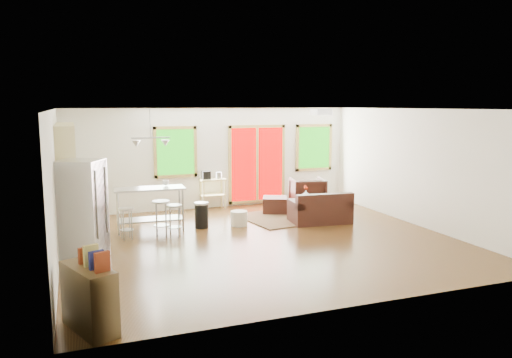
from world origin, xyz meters
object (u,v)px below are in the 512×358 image
object	(u,v)px
rug	(292,216)
coffee_table	(311,202)
loveseat	(320,211)
island	(150,201)
armchair	(307,191)
refrigerator	(82,211)
kitchen_cart	(212,183)
ottoman	(275,205)

from	to	relation	value
rug	coffee_table	distance (m)	0.66
loveseat	island	world-z (taller)	island
armchair	refrigerator	size ratio (longest dim) A/B	0.49
refrigerator	kitchen_cart	distance (m)	4.67
loveseat	ottoman	size ratio (longest dim) A/B	2.37
ottoman	rug	bearing A→B (deg)	-69.87
coffee_table	island	xyz separation A→B (m)	(-3.97, -0.26, 0.33)
coffee_table	rug	bearing A→B (deg)	-168.20
loveseat	kitchen_cart	size ratio (longest dim) A/B	1.41
island	ottoman	bearing A→B (deg)	12.63
coffee_table	refrigerator	distance (m)	5.73
rug	loveseat	size ratio (longest dim) A/B	1.64
rug	ottoman	world-z (taller)	ottoman
loveseat	kitchen_cart	distance (m)	3.05
loveseat	ottoman	xyz separation A→B (m)	(-0.57, 1.35, -0.08)
refrigerator	loveseat	bearing A→B (deg)	36.21
ottoman	island	size ratio (longest dim) A/B	0.40
loveseat	ottoman	bearing A→B (deg)	118.82
loveseat	ottoman	world-z (taller)	loveseat
coffee_table	ottoman	size ratio (longest dim) A/B	1.61
rug	loveseat	distance (m)	0.90
rug	coffee_table	size ratio (longest dim) A/B	2.41
armchair	kitchen_cart	world-z (taller)	kitchen_cart
armchair	kitchen_cart	xyz separation A→B (m)	(-2.41, 0.66, 0.25)
coffee_table	armchair	distance (m)	0.83
ottoman	refrigerator	size ratio (longest dim) A/B	0.34
rug	armchair	size ratio (longest dim) A/B	2.67
loveseat	armchair	xyz separation A→B (m)	(0.48, 1.67, 0.15)
island	coffee_table	bearing A→B (deg)	3.77
armchair	island	bearing A→B (deg)	25.74
rug	armchair	distance (m)	1.30
loveseat	ottoman	distance (m)	1.47
coffee_table	ottoman	bearing A→B (deg)	149.89
loveseat	kitchen_cart	xyz separation A→B (m)	(-1.93, 2.33, 0.40)
loveseat	armchair	world-z (taller)	armchair
armchair	refrigerator	world-z (taller)	refrigerator
armchair	island	xyz separation A→B (m)	(-4.25, -1.04, 0.21)
loveseat	coffee_table	world-z (taller)	loveseat
refrigerator	armchair	bearing A→B (deg)	50.45
rug	coffee_table	world-z (taller)	coffee_table
coffee_table	armchair	xyz separation A→B (m)	(0.28, 0.78, 0.12)
rug	kitchen_cart	size ratio (longest dim) A/B	2.31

